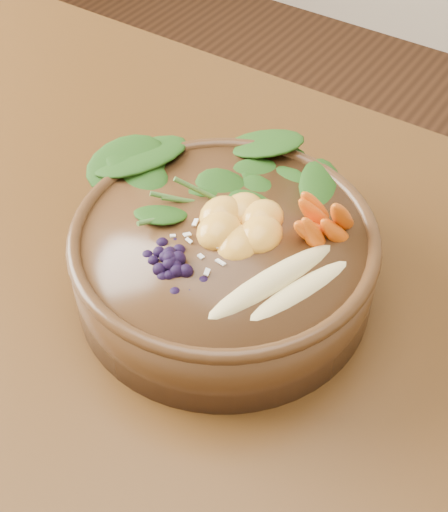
{
  "coord_description": "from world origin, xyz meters",
  "views": [
    {
      "loc": [
        0.34,
        -0.38,
        1.33
      ],
      "look_at": [
        0.06,
        0.05,
        0.8
      ],
      "focal_mm": 50.0,
      "sensor_mm": 36.0,
      "label": 1
    }
  ],
  "objects_px": {
    "kale_heap": "(245,166)",
    "blueberry_pile": "(171,248)",
    "dining_table": "(161,347)",
    "stoneware_bowl": "(224,263)",
    "carrot_cluster": "(329,197)",
    "banana_halves": "(287,274)",
    "mandarin_cluster": "(241,214)"
  },
  "relations": [
    {
      "from": "carrot_cluster",
      "to": "blueberry_pile",
      "type": "height_order",
      "value": "carrot_cluster"
    },
    {
      "from": "mandarin_cluster",
      "to": "dining_table",
      "type": "bearing_deg",
      "value": -134.91
    },
    {
      "from": "kale_heap",
      "to": "mandarin_cluster",
      "type": "bearing_deg",
      "value": -60.79
    },
    {
      "from": "stoneware_bowl",
      "to": "banana_halves",
      "type": "xyz_separation_m",
      "value": [
        0.09,
        -0.03,
        0.06
      ]
    },
    {
      "from": "carrot_cluster",
      "to": "blueberry_pile",
      "type": "distance_m",
      "value": 0.16
    },
    {
      "from": "kale_heap",
      "to": "blueberry_pile",
      "type": "relative_size",
      "value": 1.42
    },
    {
      "from": "dining_table",
      "to": "blueberry_pile",
      "type": "bearing_deg",
      "value": -20.56
    },
    {
      "from": "stoneware_bowl",
      "to": "kale_heap",
      "type": "relative_size",
      "value": 1.53
    },
    {
      "from": "carrot_cluster",
      "to": "mandarin_cluster",
      "type": "relative_size",
      "value": 0.87
    },
    {
      "from": "kale_heap",
      "to": "carrot_cluster",
      "type": "xyz_separation_m",
      "value": [
        0.11,
        -0.02,
        0.02
      ]
    },
    {
      "from": "stoneware_bowl",
      "to": "kale_heap",
      "type": "bearing_deg",
      "value": 107.86
    },
    {
      "from": "dining_table",
      "to": "banana_halves",
      "type": "bearing_deg",
      "value": 8.9
    },
    {
      "from": "dining_table",
      "to": "blueberry_pile",
      "type": "xyz_separation_m",
      "value": [
        0.04,
        -0.01,
        0.2
      ]
    },
    {
      "from": "stoneware_bowl",
      "to": "blueberry_pile",
      "type": "height_order",
      "value": "blueberry_pile"
    },
    {
      "from": "carrot_cluster",
      "to": "stoneware_bowl",
      "type": "bearing_deg",
      "value": -123.69
    },
    {
      "from": "blueberry_pile",
      "to": "stoneware_bowl",
      "type": "bearing_deg",
      "value": 73.85
    },
    {
      "from": "carrot_cluster",
      "to": "mandarin_cluster",
      "type": "xyz_separation_m",
      "value": [
        -0.07,
        -0.04,
        -0.03
      ]
    },
    {
      "from": "carrot_cluster",
      "to": "blueberry_pile",
      "type": "relative_size",
      "value": 0.6
    },
    {
      "from": "banana_halves",
      "to": "blueberry_pile",
      "type": "bearing_deg",
      "value": -141.51
    },
    {
      "from": "dining_table",
      "to": "kale_heap",
      "type": "xyz_separation_m",
      "value": [
        0.03,
        0.13,
        0.2
      ]
    },
    {
      "from": "carrot_cluster",
      "to": "mandarin_cluster",
      "type": "height_order",
      "value": "carrot_cluster"
    },
    {
      "from": "banana_halves",
      "to": "dining_table",
      "type": "bearing_deg",
      "value": -152.09
    },
    {
      "from": "stoneware_bowl",
      "to": "mandarin_cluster",
      "type": "distance_m",
      "value": 0.06
    },
    {
      "from": "stoneware_bowl",
      "to": "blueberry_pile",
      "type": "relative_size",
      "value": 2.16
    },
    {
      "from": "stoneware_bowl",
      "to": "carrot_cluster",
      "type": "relative_size",
      "value": 3.62
    },
    {
      "from": "stoneware_bowl",
      "to": "mandarin_cluster",
      "type": "height_order",
      "value": "mandarin_cluster"
    },
    {
      "from": "kale_heap",
      "to": "stoneware_bowl",
      "type": "bearing_deg",
      "value": -72.14
    },
    {
      "from": "dining_table",
      "to": "blueberry_pile",
      "type": "height_order",
      "value": "blueberry_pile"
    },
    {
      "from": "kale_heap",
      "to": "banana_halves",
      "type": "relative_size",
      "value": 1.23
    },
    {
      "from": "kale_heap",
      "to": "banana_halves",
      "type": "xyz_separation_m",
      "value": [
        0.11,
        -0.1,
        -0.01
      ]
    },
    {
      "from": "banana_halves",
      "to": "blueberry_pile",
      "type": "relative_size",
      "value": 1.16
    },
    {
      "from": "dining_table",
      "to": "kale_heap",
      "type": "bearing_deg",
      "value": 75.62
    }
  ]
}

